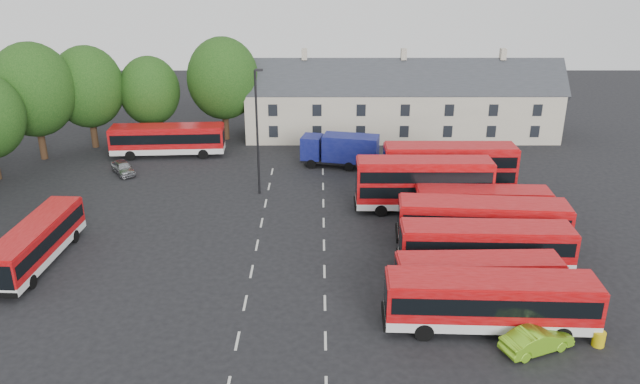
# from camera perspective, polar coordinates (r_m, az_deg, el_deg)

# --- Properties ---
(ground) EXTENTS (140.00, 140.00, 0.00)m
(ground) POSITION_cam_1_polar(r_m,az_deg,el_deg) (45.08, -6.02, -6.00)
(ground) COLOR black
(ground) RESTS_ON ground
(lane_markings) EXTENTS (5.15, 33.80, 0.01)m
(lane_markings) POSITION_cam_1_polar(r_m,az_deg,el_deg) (46.66, -2.71, -4.87)
(lane_markings) COLOR beige
(lane_markings) RESTS_ON ground
(treeline) EXTENTS (29.92, 32.59, 12.01)m
(treeline) POSITION_cam_1_polar(r_m,az_deg,el_deg) (65.79, -22.98, 7.61)
(treeline) COLOR black
(treeline) RESTS_ON ground
(terrace_houses) EXTENTS (35.70, 7.13, 10.06)m
(terrace_houses) POSITION_cam_1_polar(r_m,az_deg,el_deg) (72.30, 7.44, 8.01)
(terrace_houses) COLOR beige
(terrace_houses) RESTS_ON ground
(bus_row_a) EXTENTS (12.11, 3.28, 3.39)m
(bus_row_a) POSITION_cam_1_polar(r_m,az_deg,el_deg) (37.43, 15.34, -9.42)
(bus_row_a) COLOR silver
(bus_row_a) RESTS_ON ground
(bus_row_b) EXTENTS (10.27, 2.59, 2.89)m
(bus_row_b) POSITION_cam_1_polar(r_m,az_deg,el_deg) (40.44, 14.26, -7.30)
(bus_row_b) COLOR silver
(bus_row_b) RESTS_ON ground
(bus_row_c) EXTENTS (11.68, 3.09, 3.28)m
(bus_row_c) POSITION_cam_1_polar(r_m,az_deg,el_deg) (43.96, 14.93, -4.56)
(bus_row_c) COLOR silver
(bus_row_c) RESTS_ON ground
(bus_row_d) EXTENTS (12.47, 3.83, 3.47)m
(bus_row_d) POSITION_cam_1_polar(r_m,az_deg,el_deg) (47.31, 14.65, -2.43)
(bus_row_d) COLOR silver
(bus_row_d) RESTS_ON ground
(bus_row_e) EXTENTS (10.61, 2.85, 2.98)m
(bus_row_e) POSITION_cam_1_polar(r_m,az_deg,el_deg) (51.03, 14.63, -0.97)
(bus_row_e) COLOR silver
(bus_row_e) RESTS_ON ground
(bus_dd_south) EXTENTS (11.12, 2.62, 4.56)m
(bus_dd_south) POSITION_cam_1_polar(r_m,az_deg,el_deg) (52.16, 9.45, 0.93)
(bus_dd_south) COLOR silver
(bus_dd_south) RESTS_ON ground
(bus_dd_north) EXTENTS (11.43, 2.70, 4.68)m
(bus_dd_north) POSITION_cam_1_polar(r_m,az_deg,el_deg) (55.81, 11.72, 2.25)
(bus_dd_north) COLOR silver
(bus_dd_north) RESTS_ON ground
(bus_west) EXTENTS (2.98, 10.66, 2.98)m
(bus_west) POSITION_cam_1_polar(r_m,az_deg,el_deg) (47.56, -24.50, -4.04)
(bus_west) COLOR silver
(bus_west) RESTS_ON ground
(bus_north) EXTENTS (11.79, 3.40, 3.29)m
(bus_north) POSITION_cam_1_polar(r_m,az_deg,el_deg) (67.19, -13.76, 4.82)
(bus_north) COLOR silver
(bus_north) RESTS_ON ground
(box_truck) EXTENTS (7.92, 3.95, 3.32)m
(box_truck) POSITION_cam_1_polar(r_m,az_deg,el_deg) (62.08, 1.93, 3.94)
(box_truck) COLOR black
(box_truck) RESTS_ON ground
(silver_car) EXTENTS (3.35, 3.98, 1.28)m
(silver_car) POSITION_cam_1_polar(r_m,az_deg,el_deg) (63.43, -17.57, 2.13)
(silver_car) COLOR #95979C
(silver_car) RESTS_ON ground
(lime_car) EXTENTS (4.41, 2.97, 1.38)m
(lime_car) POSITION_cam_1_polar(r_m,az_deg,el_deg) (37.16, 19.21, -12.64)
(lime_car) COLOR #75BA1C
(lime_car) RESTS_ON ground
(grit_bin) EXTENTS (0.70, 0.70, 0.87)m
(grit_bin) POSITION_cam_1_polar(r_m,az_deg,el_deg) (38.95, 24.12, -12.15)
(grit_bin) COLOR gold
(grit_bin) RESTS_ON ground
(lamppost) EXTENTS (0.78, 0.44, 11.17)m
(lamppost) POSITION_cam_1_polar(r_m,az_deg,el_deg) (54.32, -5.74, 5.72)
(lamppost) COLOR black
(lamppost) RESTS_ON ground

